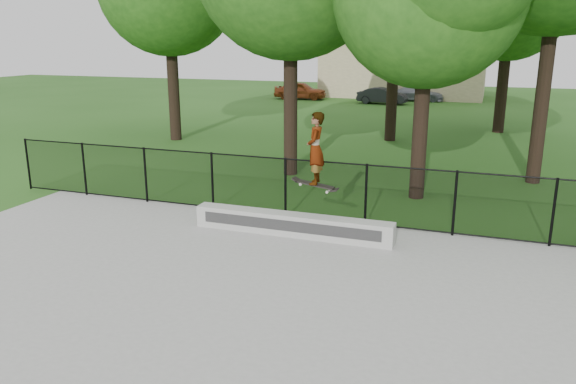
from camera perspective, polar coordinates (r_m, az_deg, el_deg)
name	(u,v)px	position (r m, az deg, el deg)	size (l,w,h in m)	color
ground	(154,331)	(9.10, -13.46, -13.61)	(100.00, 100.00, 0.00)	#224F16
concrete_slab	(154,330)	(9.08, -13.47, -13.44)	(14.00, 12.00, 0.06)	gray
grind_ledge	(292,224)	(12.61, 0.39, -3.31)	(4.59, 0.40, 0.49)	#B7B8B2
car_a	(300,90)	(42.14, 1.26, 10.29)	(1.54, 3.80, 1.30)	#95401B
car_b	(382,96)	(39.56, 9.55, 9.62)	(1.17, 3.05, 1.11)	black
car_c	(418,94)	(41.96, 13.06, 9.71)	(1.47, 3.33, 1.05)	gray
skater_airborne	(315,150)	(11.98, 2.81, 4.28)	(0.84, 0.62, 1.70)	black
chainlink_fence	(285,188)	(13.74, -0.26, 0.45)	(16.06, 0.06, 1.50)	black
distant_building	(404,68)	(45.11, 11.66, 12.24)	(12.40, 6.40, 4.30)	beige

